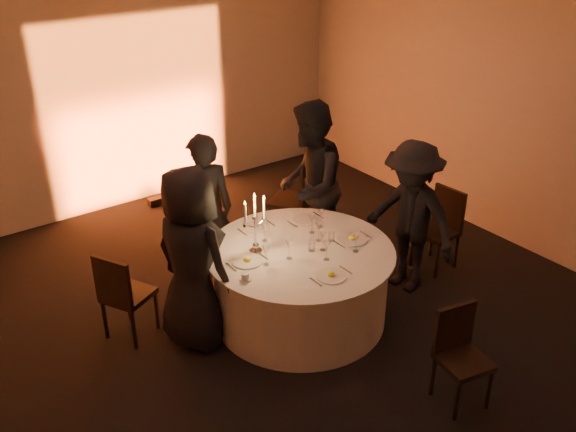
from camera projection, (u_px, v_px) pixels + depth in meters
floor at (300, 317)px, 6.41m from camera, size 7.00×7.00×0.00m
ceiling at (303, 5)px, 5.05m from camera, size 7.00×7.00×0.00m
wall_back at (137, 91)px, 8.25m from camera, size 7.00×0.00×7.00m
wall_right at (510, 117)px, 7.31m from camera, size 0.00×7.00×7.00m
uplighter_fixture at (157, 201)px, 8.69m from camera, size 0.25×0.12×0.10m
banquet_table at (300, 284)px, 6.24m from camera, size 1.80×1.80×0.77m
chair_left at (122, 292)px, 5.89m from camera, size 0.54×0.54×0.91m
chair_back_left at (203, 213)px, 7.41m from camera, size 0.39×0.39×0.86m
chair_back_right at (298, 195)px, 7.57m from camera, size 0.64×0.64×1.05m
chair_right at (441, 224)px, 7.09m from camera, size 0.43×0.43×0.91m
chair_front at (459, 350)px, 5.20m from camera, size 0.44×0.44×0.85m
guest_left at (192, 259)px, 5.70m from camera, size 0.78×0.98×1.76m
guest_back_left at (204, 211)px, 6.63m from camera, size 0.72×0.59×1.69m
guest_back_right at (309, 186)px, 6.98m from camera, size 1.15×1.14×1.88m
guest_right at (410, 217)px, 6.56m from camera, size 0.77×1.14×1.64m
plate_left at (247, 260)px, 5.86m from camera, size 0.36×0.28×0.08m
plate_back_left at (256, 227)px, 6.46m from camera, size 0.36×0.27×0.01m
plate_back_right at (305, 219)px, 6.61m from camera, size 0.35×0.26×0.01m
plate_right at (353, 239)px, 6.23m from camera, size 0.36×0.29×0.08m
plate_front at (331, 275)px, 5.64m from camera, size 0.36×0.28×0.08m
coffee_cup at (245, 277)px, 5.59m from camera, size 0.11×0.11×0.07m
candelabra at (255, 232)px, 5.94m from camera, size 0.26×0.12×0.61m
wine_glass_a at (321, 215)px, 6.42m from camera, size 0.07×0.07×0.19m
wine_glass_b at (356, 239)px, 5.98m from camera, size 0.07×0.07×0.19m
wine_glass_c at (266, 251)px, 5.77m from camera, size 0.07×0.07×0.19m
wine_glass_d at (327, 247)px, 5.84m from camera, size 0.07×0.07×0.19m
wine_glass_e at (264, 228)px, 6.16m from camera, size 0.07×0.07×0.19m
wine_glass_f at (323, 237)px, 6.00m from camera, size 0.07×0.07×0.19m
wine_glass_g at (289, 246)px, 5.86m from camera, size 0.07×0.07×0.19m
wine_glass_h at (319, 228)px, 6.16m from camera, size 0.07×0.07×0.19m
wine_glass_i at (312, 220)px, 6.31m from camera, size 0.07×0.07×0.19m
tumbler_a at (312, 246)px, 6.03m from camera, size 0.07×0.07×0.09m
tumbler_b at (332, 236)px, 6.21m from camera, size 0.07×0.07×0.09m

